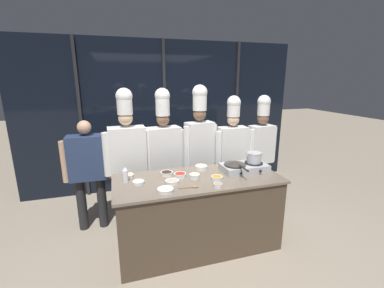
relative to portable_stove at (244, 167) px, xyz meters
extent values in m
plane|color=gray|center=(-0.63, -0.05, -0.95)|extent=(24.00, 24.00, 0.00)
cube|color=black|center=(-0.63, 1.94, 0.40)|extent=(5.06, 0.04, 2.70)
cube|color=#232326|center=(-2.06, 1.90, 0.40)|extent=(0.05, 0.05, 2.70)
cube|color=#232326|center=(-0.63, 1.90, 0.40)|extent=(0.05, 0.05, 2.70)
cube|color=#232326|center=(0.81, 1.90, 0.40)|extent=(0.05, 0.05, 2.70)
cube|color=#4C3D2D|center=(-0.63, -0.05, -0.51)|extent=(1.90, 0.78, 0.87)
cube|color=#756656|center=(-0.63, -0.05, -0.06)|extent=(1.96, 0.82, 0.03)
cube|color=#B2B5BA|center=(0.00, 0.00, 0.00)|extent=(0.57, 0.32, 0.09)
cylinder|color=black|center=(-0.13, 0.00, 0.05)|extent=(0.23, 0.23, 0.01)
cylinder|color=black|center=(-0.13, -0.17, 0.00)|extent=(0.03, 0.01, 0.03)
cylinder|color=black|center=(0.13, 0.00, 0.05)|extent=(0.23, 0.23, 0.01)
cylinder|color=black|center=(0.13, -0.17, 0.00)|extent=(0.03, 0.01, 0.03)
cylinder|color=#38332D|center=(-0.13, 0.00, 0.06)|extent=(0.26, 0.26, 0.01)
cone|color=#38332D|center=(-0.13, 0.00, 0.07)|extent=(0.27, 0.27, 0.04)
cylinder|color=black|center=(-0.13, -0.23, 0.08)|extent=(0.02, 0.21, 0.02)
cylinder|color=#B7BABF|center=(0.13, 0.00, 0.12)|extent=(0.18, 0.18, 0.13)
torus|color=#B7BABF|center=(0.13, 0.00, 0.18)|extent=(0.18, 0.18, 0.01)
torus|color=#B7BABF|center=(0.03, 0.00, 0.16)|extent=(0.01, 0.05, 0.05)
torus|color=#B7BABF|center=(0.23, 0.00, 0.16)|extent=(0.01, 0.05, 0.05)
cylinder|color=white|center=(-1.45, 0.07, 0.02)|extent=(0.07, 0.07, 0.14)
cone|color=white|center=(-1.45, 0.07, 0.11)|extent=(0.06, 0.06, 0.04)
cylinder|color=white|center=(-1.42, 0.21, -0.03)|extent=(0.13, 0.13, 0.03)
torus|color=white|center=(-1.42, 0.21, -0.01)|extent=(0.13, 0.13, 0.01)
cylinder|color=#E0C689|center=(-1.42, 0.21, -0.02)|extent=(0.11, 0.11, 0.02)
cylinder|color=white|center=(-0.96, 0.15, -0.03)|extent=(0.15, 0.15, 0.04)
torus|color=white|center=(-0.96, 0.15, -0.01)|extent=(0.15, 0.15, 0.01)
cylinder|color=#382319|center=(-0.96, 0.15, -0.02)|extent=(0.12, 0.12, 0.02)
cylinder|color=white|center=(-0.51, -0.37, -0.03)|extent=(0.09, 0.09, 0.04)
torus|color=white|center=(-0.51, -0.37, -0.01)|extent=(0.09, 0.09, 0.01)
cylinder|color=#9E896B|center=(-0.51, -0.37, -0.02)|extent=(0.08, 0.08, 0.02)
cylinder|color=white|center=(-0.96, -0.12, -0.03)|extent=(0.15, 0.15, 0.04)
torus|color=white|center=(-0.96, -0.12, -0.01)|extent=(0.16, 0.16, 0.01)
cylinder|color=#EAA893|center=(-0.96, -0.12, -0.02)|extent=(0.13, 0.13, 0.02)
cylinder|color=white|center=(-0.67, -0.05, -0.02)|extent=(0.12, 0.12, 0.05)
torus|color=white|center=(-0.67, -0.05, 0.00)|extent=(0.13, 0.13, 0.01)
cylinder|color=beige|center=(-0.67, -0.05, -0.01)|extent=(0.10, 0.10, 0.03)
cylinder|color=white|center=(-0.45, -0.19, -0.02)|extent=(0.13, 0.13, 0.05)
torus|color=white|center=(-0.45, -0.19, 0.00)|extent=(0.13, 0.13, 0.01)
cylinder|color=orange|center=(-0.45, -0.19, -0.01)|extent=(0.11, 0.11, 0.03)
cylinder|color=white|center=(-0.50, 0.21, -0.02)|extent=(0.15, 0.15, 0.05)
torus|color=white|center=(-0.50, 0.21, 0.00)|extent=(0.16, 0.16, 0.01)
cylinder|color=beige|center=(-0.50, 0.21, -0.01)|extent=(0.13, 0.13, 0.03)
cylinder|color=white|center=(-1.32, -0.03, -0.03)|extent=(0.13, 0.13, 0.03)
torus|color=white|center=(-1.32, -0.03, -0.02)|extent=(0.13, 0.13, 0.01)
cylinder|color=white|center=(-1.32, -0.03, -0.02)|extent=(0.11, 0.11, 0.02)
cylinder|color=white|center=(-1.07, -0.32, -0.03)|extent=(0.17, 0.17, 0.03)
torus|color=white|center=(-1.07, -0.32, -0.01)|extent=(0.17, 0.17, 0.01)
cylinder|color=silver|center=(-1.07, -0.32, -0.02)|extent=(0.14, 0.14, 0.02)
cylinder|color=white|center=(-0.83, 0.03, -0.02)|extent=(0.14, 0.14, 0.05)
torus|color=white|center=(-0.83, 0.03, 0.00)|extent=(0.15, 0.15, 0.01)
cylinder|color=#B22D1E|center=(-0.83, 0.03, -0.01)|extent=(0.12, 0.12, 0.03)
cube|color=olive|center=(-0.85, -0.29, -0.04)|extent=(0.15, 0.03, 0.01)
ellipsoid|color=olive|center=(-0.74, -0.30, -0.04)|extent=(0.07, 0.05, 0.02)
cylinder|color=#232326|center=(-1.77, 0.76, -0.58)|extent=(0.12, 0.12, 0.73)
cylinder|color=#232326|center=(-2.03, 0.76, -0.58)|extent=(0.12, 0.12, 0.73)
cube|color=navy|center=(-1.90, 0.76, 0.08)|extent=(0.48, 0.26, 0.59)
cylinder|color=tan|center=(-1.63, 0.72, 0.05)|extent=(0.10, 0.10, 0.54)
cylinder|color=tan|center=(-2.17, 0.72, 0.05)|extent=(0.10, 0.10, 0.54)
sphere|color=tan|center=(-1.90, 0.76, 0.48)|extent=(0.17, 0.17, 0.17)
cylinder|color=#2D3856|center=(-1.25, 0.69, -0.56)|extent=(0.12, 0.12, 0.78)
cylinder|color=#2D3856|center=(-1.51, 0.68, -0.56)|extent=(0.12, 0.12, 0.78)
cube|color=white|center=(-1.38, 0.69, 0.15)|extent=(0.49, 0.26, 0.63)
cylinder|color=white|center=(-1.11, 0.66, 0.13)|extent=(0.10, 0.10, 0.58)
cylinder|color=white|center=(-1.65, 0.64, 0.13)|extent=(0.10, 0.10, 0.58)
sphere|color=beige|center=(-1.38, 0.69, 0.58)|extent=(0.19, 0.19, 0.19)
cylinder|color=white|center=(-1.38, 0.69, 0.75)|extent=(0.20, 0.20, 0.23)
sphere|color=white|center=(-1.38, 0.69, 0.87)|extent=(0.21, 0.21, 0.21)
cylinder|color=#4C4C51|center=(-0.75, 0.76, -0.57)|extent=(0.12, 0.12, 0.76)
cylinder|color=#4C4C51|center=(-1.01, 0.73, -0.57)|extent=(0.12, 0.12, 0.76)
cube|color=white|center=(-0.88, 0.74, 0.12)|extent=(0.49, 0.30, 0.62)
cylinder|color=white|center=(-0.62, 0.74, 0.10)|extent=(0.09, 0.09, 0.57)
cylinder|color=white|center=(-1.13, 0.67, 0.10)|extent=(0.09, 0.09, 0.57)
sphere|color=brown|center=(-0.88, 0.74, 0.54)|extent=(0.18, 0.18, 0.18)
cylinder|color=white|center=(-0.88, 0.74, 0.73)|extent=(0.19, 0.19, 0.27)
sphere|color=white|center=(-0.88, 0.74, 0.86)|extent=(0.21, 0.21, 0.21)
cylinder|color=#4C4C51|center=(-0.24, 0.74, -0.55)|extent=(0.10, 0.10, 0.79)
cylinder|color=#4C4C51|center=(-0.46, 0.70, -0.55)|extent=(0.10, 0.10, 0.79)
cube|color=white|center=(-0.35, 0.72, 0.16)|extent=(0.43, 0.27, 0.64)
cylinder|color=white|center=(-0.13, 0.73, 0.14)|extent=(0.08, 0.08, 0.59)
cylinder|color=white|center=(-0.57, 0.65, 0.14)|extent=(0.08, 0.08, 0.59)
sphere|color=brown|center=(-0.35, 0.72, 0.59)|extent=(0.19, 0.19, 0.19)
cylinder|color=white|center=(-0.35, 0.72, 0.77)|extent=(0.20, 0.20, 0.25)
sphere|color=white|center=(-0.35, 0.72, 0.90)|extent=(0.21, 0.21, 0.21)
cylinder|color=#4C4C51|center=(0.26, 0.66, -0.58)|extent=(0.11, 0.11, 0.74)
cylinder|color=#4C4C51|center=(0.03, 0.66, -0.58)|extent=(0.11, 0.11, 0.74)
cube|color=white|center=(0.14, 0.66, 0.09)|extent=(0.43, 0.22, 0.60)
cylinder|color=white|center=(0.38, 0.62, 0.07)|extent=(0.09, 0.09, 0.55)
cylinder|color=white|center=(-0.10, 0.62, 0.07)|extent=(0.09, 0.09, 0.55)
sphere|color=beige|center=(0.14, 0.66, 0.50)|extent=(0.18, 0.18, 0.18)
cylinder|color=white|center=(0.14, 0.66, 0.65)|extent=(0.19, 0.19, 0.20)
sphere|color=white|center=(0.14, 0.66, 0.75)|extent=(0.20, 0.20, 0.20)
cylinder|color=#232326|center=(0.76, 0.70, -0.58)|extent=(0.10, 0.10, 0.74)
cylinder|color=#232326|center=(0.55, 0.67, -0.58)|extent=(0.10, 0.10, 0.74)
cube|color=white|center=(0.66, 0.68, 0.08)|extent=(0.42, 0.25, 0.59)
cylinder|color=white|center=(0.88, 0.68, 0.07)|extent=(0.08, 0.08, 0.55)
cylinder|color=white|center=(0.44, 0.62, 0.07)|extent=(0.08, 0.08, 0.55)
sphere|color=brown|center=(0.66, 0.68, 0.49)|extent=(0.18, 0.18, 0.18)
cylinder|color=white|center=(0.66, 0.68, 0.64)|extent=(0.18, 0.18, 0.21)
sphere|color=white|center=(0.66, 0.68, 0.75)|extent=(0.20, 0.20, 0.20)
camera|label=1|loc=(-1.52, -2.73, 1.09)|focal=24.00mm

